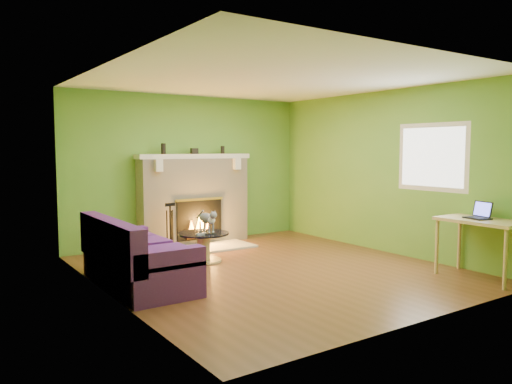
# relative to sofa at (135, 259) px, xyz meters

# --- Properties ---
(floor) EXTENTS (5.00, 5.00, 0.00)m
(floor) POSITION_rel_sofa_xyz_m (1.86, -0.29, -0.33)
(floor) COLOR brown
(floor) RESTS_ON ground
(ceiling) EXTENTS (5.00, 5.00, 0.00)m
(ceiling) POSITION_rel_sofa_xyz_m (1.86, -0.29, 2.27)
(ceiling) COLOR white
(ceiling) RESTS_ON wall_back
(wall_back) EXTENTS (5.00, 0.00, 5.00)m
(wall_back) POSITION_rel_sofa_xyz_m (1.86, 2.21, 0.97)
(wall_back) COLOR #538E2E
(wall_back) RESTS_ON floor
(wall_front) EXTENTS (5.00, 0.00, 5.00)m
(wall_front) POSITION_rel_sofa_xyz_m (1.86, -2.79, 0.97)
(wall_front) COLOR #538E2E
(wall_front) RESTS_ON floor
(wall_left) EXTENTS (0.00, 5.00, 5.00)m
(wall_left) POSITION_rel_sofa_xyz_m (-0.39, -0.29, 0.97)
(wall_left) COLOR #538E2E
(wall_left) RESTS_ON floor
(wall_right) EXTENTS (0.00, 5.00, 5.00)m
(wall_right) POSITION_rel_sofa_xyz_m (4.11, -0.29, 0.97)
(wall_right) COLOR #538E2E
(wall_right) RESTS_ON floor
(window_frame) EXTENTS (0.00, 1.20, 1.20)m
(window_frame) POSITION_rel_sofa_xyz_m (4.10, -1.19, 1.22)
(window_frame) COLOR silver
(window_frame) RESTS_ON wall_right
(window_pane) EXTENTS (0.00, 1.06, 1.06)m
(window_pane) POSITION_rel_sofa_xyz_m (4.09, -1.19, 1.22)
(window_pane) COLOR white
(window_pane) RESTS_ON wall_right
(fireplace) EXTENTS (2.10, 0.46, 1.58)m
(fireplace) POSITION_rel_sofa_xyz_m (1.86, 2.02, 0.45)
(fireplace) COLOR beige
(fireplace) RESTS_ON floor
(hearth) EXTENTS (1.50, 0.75, 0.03)m
(hearth) POSITION_rel_sofa_xyz_m (1.86, 1.51, -0.31)
(hearth) COLOR beige
(hearth) RESTS_ON floor
(mantel) EXTENTS (2.10, 0.28, 0.08)m
(mantel) POSITION_rel_sofa_xyz_m (1.86, 2.00, 1.21)
(mantel) COLOR beige
(mantel) RESTS_ON fireplace
(sofa) EXTENTS (0.87, 1.87, 0.84)m
(sofa) POSITION_rel_sofa_xyz_m (0.00, 0.00, 0.00)
(sofa) COLOR #531B68
(sofa) RESTS_ON floor
(coffee_table) EXTENTS (0.76, 0.76, 0.43)m
(coffee_table) POSITION_rel_sofa_xyz_m (1.33, 0.70, -0.08)
(coffee_table) COLOR tan
(coffee_table) RESTS_ON floor
(desk) EXTENTS (0.61, 1.04, 0.77)m
(desk) POSITION_rel_sofa_xyz_m (3.81, -2.18, 0.35)
(desk) COLOR tan
(desk) RESTS_ON floor
(cat) EXTENTS (0.20, 0.54, 0.34)m
(cat) POSITION_rel_sofa_xyz_m (1.41, 0.75, 0.27)
(cat) COLOR slate
(cat) RESTS_ON coffee_table
(remote_silver) EXTENTS (0.18, 0.08, 0.02)m
(remote_silver) POSITION_rel_sofa_xyz_m (1.23, 0.58, 0.11)
(remote_silver) COLOR gray
(remote_silver) RESTS_ON coffee_table
(remote_black) EXTENTS (0.16, 0.06, 0.02)m
(remote_black) POSITION_rel_sofa_xyz_m (1.35, 0.52, 0.11)
(remote_black) COLOR black
(remote_black) RESTS_ON coffee_table
(laptop) EXTENTS (0.32, 0.35, 0.22)m
(laptop) POSITION_rel_sofa_xyz_m (3.79, -2.13, 0.56)
(laptop) COLOR black
(laptop) RESTS_ON desk
(fire_tools) EXTENTS (0.20, 0.20, 0.77)m
(fire_tools) POSITION_rel_sofa_xyz_m (1.23, 1.66, 0.09)
(fire_tools) COLOR black
(fire_tools) RESTS_ON hearth
(mantel_vase_left) EXTENTS (0.08, 0.08, 0.18)m
(mantel_vase_left) POSITION_rel_sofa_xyz_m (1.29, 2.03, 1.34)
(mantel_vase_left) COLOR black
(mantel_vase_left) RESTS_ON mantel
(mantel_vase_right) EXTENTS (0.07, 0.07, 0.14)m
(mantel_vase_right) POSITION_rel_sofa_xyz_m (2.44, 2.03, 1.32)
(mantel_vase_right) COLOR black
(mantel_vase_right) RESTS_ON mantel
(mantel_box) EXTENTS (0.12, 0.08, 0.10)m
(mantel_box) POSITION_rel_sofa_xyz_m (1.87, 2.03, 1.30)
(mantel_box) COLOR black
(mantel_box) RESTS_ON mantel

